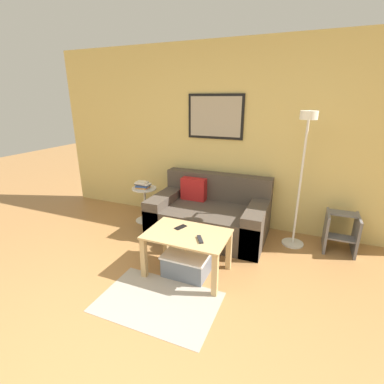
% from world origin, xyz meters
% --- Properties ---
extents(wall_back, '(5.60, 0.09, 2.55)m').
position_xyz_m(wall_back, '(-0.00, 2.93, 1.28)').
color(wall_back, '#DDC472').
rests_on(wall_back, ground_plane).
extents(area_rug, '(1.11, 0.73, 0.01)m').
position_xyz_m(area_rug, '(-0.03, 0.91, 0.00)').
color(area_rug, '#A39989').
rests_on(area_rug, ground_plane).
extents(couch, '(1.55, 0.95, 0.79)m').
position_xyz_m(couch, '(-0.06, 2.44, 0.27)').
color(couch, '#4C4238').
rests_on(couch, ground_plane).
extents(coffee_table, '(0.86, 0.57, 0.47)m').
position_xyz_m(coffee_table, '(0.03, 1.45, 0.38)').
color(coffee_table, tan).
rests_on(coffee_table, ground_plane).
extents(storage_bin, '(0.48, 0.41, 0.24)m').
position_xyz_m(storage_bin, '(0.04, 1.45, 0.12)').
color(storage_bin, slate).
rests_on(storage_bin, ground_plane).
extents(floor_lamp, '(0.27, 0.47, 1.69)m').
position_xyz_m(floor_lamp, '(1.06, 2.42, 1.06)').
color(floor_lamp, white).
rests_on(floor_lamp, ground_plane).
extents(side_table, '(0.37, 0.37, 0.53)m').
position_xyz_m(side_table, '(-1.11, 2.45, 0.32)').
color(side_table, silver).
rests_on(side_table, ground_plane).
extents(book_stack, '(0.24, 0.20, 0.10)m').
position_xyz_m(book_stack, '(-1.12, 2.44, 0.58)').
color(book_stack, '#D18438').
rests_on(book_stack, side_table).
extents(remote_control, '(0.11, 0.15, 0.02)m').
position_xyz_m(remote_control, '(0.21, 1.36, 0.48)').
color(remote_control, '#232328').
rests_on(remote_control, coffee_table).
extents(cell_phone, '(0.11, 0.15, 0.01)m').
position_xyz_m(cell_phone, '(-0.09, 1.55, 0.48)').
color(cell_phone, black).
rests_on(cell_phone, coffee_table).
extents(step_stool, '(0.36, 0.40, 0.48)m').
position_xyz_m(step_stool, '(1.59, 2.62, 0.25)').
color(step_stool, slate).
rests_on(step_stool, ground_plane).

